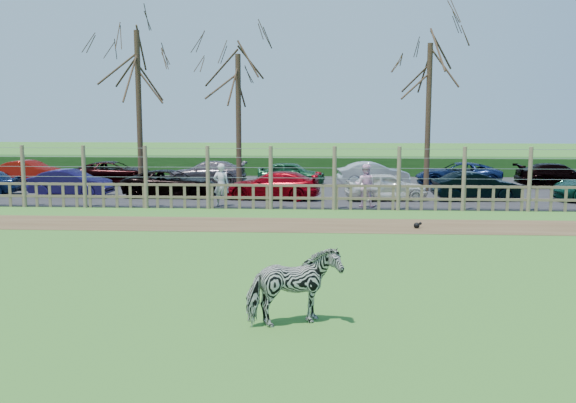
# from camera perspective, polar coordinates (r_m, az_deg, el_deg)

# --- Properties ---
(ground) EXTENTS (120.00, 120.00, 0.00)m
(ground) POSITION_cam_1_polar(r_m,az_deg,el_deg) (17.58, -3.74, -4.68)
(ground) COLOR #5D883D
(ground) RESTS_ON ground
(dirt_strip) EXTENTS (34.00, 2.80, 0.01)m
(dirt_strip) POSITION_cam_1_polar(r_m,az_deg,el_deg) (21.96, -2.30, -2.07)
(dirt_strip) COLOR brown
(dirt_strip) RESTS_ON ground
(asphalt) EXTENTS (44.00, 13.00, 0.04)m
(asphalt) POSITION_cam_1_polar(r_m,az_deg,el_deg) (31.82, -0.54, 1.14)
(asphalt) COLOR #232326
(asphalt) RESTS_ON ground
(hedge) EXTENTS (46.00, 2.00, 1.10)m
(hedge) POSITION_cam_1_polar(r_m,az_deg,el_deg) (38.72, 0.16, 3.18)
(hedge) COLOR #1E4716
(hedge) RESTS_ON ground
(fence) EXTENTS (30.16, 0.16, 2.50)m
(fence) POSITION_cam_1_polar(r_m,az_deg,el_deg) (25.29, -1.54, 1.12)
(fence) COLOR brown
(fence) RESTS_ON ground
(tree_left) EXTENTS (4.80, 4.80, 7.88)m
(tree_left) POSITION_cam_1_polar(r_m,az_deg,el_deg) (30.80, -13.21, 11.13)
(tree_left) COLOR #3D2B1E
(tree_left) RESTS_ON ground
(tree_mid) EXTENTS (4.80, 4.80, 6.83)m
(tree_mid) POSITION_cam_1_polar(r_m,az_deg,el_deg) (30.81, -4.45, 9.92)
(tree_mid) COLOR #3D2B1E
(tree_mid) RESTS_ON ground
(tree_right) EXTENTS (4.80, 4.80, 7.35)m
(tree_right) POSITION_cam_1_polar(r_m,az_deg,el_deg) (31.42, 12.45, 10.41)
(tree_right) COLOR #3D2B1E
(tree_right) RESTS_ON ground
(zebra) EXTENTS (1.86, 1.39, 1.43)m
(zebra) POSITION_cam_1_polar(r_m,az_deg,el_deg) (11.71, 0.50, -7.62)
(zebra) COLOR gray
(zebra) RESTS_ON ground
(visitor_a) EXTENTS (0.66, 0.46, 1.72)m
(visitor_a) POSITION_cam_1_polar(r_m,az_deg,el_deg) (25.98, -5.96, 1.48)
(visitor_a) COLOR silver
(visitor_a) RESTS_ON asphalt
(visitor_b) EXTENTS (0.97, 0.83, 1.72)m
(visitor_b) POSITION_cam_1_polar(r_m,az_deg,el_deg) (25.79, 6.87, 1.42)
(visitor_b) COLOR #EEB5DD
(visitor_b) RESTS_ON asphalt
(crow) EXTENTS (0.27, 0.20, 0.22)m
(crow) POSITION_cam_1_polar(r_m,az_deg,el_deg) (21.69, 11.40, -2.08)
(crow) COLOR black
(crow) RESTS_ON ground
(car_1) EXTENTS (3.70, 1.46, 1.20)m
(car_1) POSITION_cam_1_polar(r_m,az_deg,el_deg) (30.49, -18.73, 1.58)
(car_1) COLOR #160F41
(car_1) RESTS_ON asphalt
(car_2) EXTENTS (4.37, 2.10, 1.20)m
(car_2) POSITION_cam_1_polar(r_m,az_deg,el_deg) (29.23, -10.30, 1.61)
(car_2) COLOR black
(car_2) RESTS_ON asphalt
(car_3) EXTENTS (4.29, 2.12, 1.20)m
(car_3) POSITION_cam_1_polar(r_m,az_deg,el_deg) (27.97, -1.35, 1.45)
(car_3) COLOR maroon
(car_3) RESTS_ON asphalt
(car_4) EXTENTS (3.68, 1.87, 1.20)m
(car_4) POSITION_cam_1_polar(r_m,az_deg,el_deg) (27.94, 8.72, 1.35)
(car_4) COLOR white
(car_4) RESTS_ON asphalt
(car_5) EXTENTS (3.77, 1.70, 1.20)m
(car_5) POSITION_cam_1_polar(r_m,az_deg,el_deg) (28.77, 16.39, 1.31)
(car_5) COLOR black
(car_5) RESTS_ON asphalt
(car_7) EXTENTS (3.77, 1.70, 1.20)m
(car_7) POSITION_cam_1_polar(r_m,az_deg,el_deg) (36.72, -21.95, 2.46)
(car_7) COLOR maroon
(car_7) RESTS_ON asphalt
(car_8) EXTENTS (4.50, 2.42, 1.20)m
(car_8) POSITION_cam_1_polar(r_m,az_deg,el_deg) (34.75, -15.20, 2.48)
(car_8) COLOR black
(car_8) RESTS_ON asphalt
(car_9) EXTENTS (4.17, 1.78, 1.20)m
(car_9) POSITION_cam_1_polar(r_m,az_deg,el_deg) (33.94, -7.21, 2.57)
(car_9) COLOR #60545B
(car_9) RESTS_ON asphalt
(car_10) EXTENTS (3.59, 1.61, 1.20)m
(car_10) POSITION_cam_1_polar(r_m,az_deg,el_deg) (33.31, 0.30, 2.53)
(car_10) COLOR #194E2C
(car_10) RESTS_ON asphalt
(car_11) EXTENTS (3.78, 1.76, 1.20)m
(car_11) POSITION_cam_1_polar(r_m,az_deg,el_deg) (33.29, 7.59, 2.46)
(car_11) COLOR #B6BABD
(car_11) RESTS_ON asphalt
(car_12) EXTENTS (4.50, 2.43, 1.20)m
(car_12) POSITION_cam_1_polar(r_m,az_deg,el_deg) (34.04, 14.89, 2.38)
(car_12) COLOR #0D1B42
(car_12) RESTS_ON asphalt
(car_13) EXTENTS (4.16, 1.75, 1.20)m
(car_13) POSITION_cam_1_polar(r_m,az_deg,el_deg) (34.87, 22.85, 2.14)
(car_13) COLOR black
(car_13) RESTS_ON asphalt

